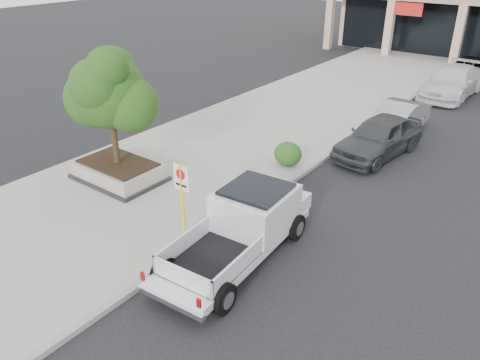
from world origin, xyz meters
name	(u,v)px	position (x,y,z in m)	size (l,w,h in m)	color
ground	(256,255)	(0.00, 0.00, 0.00)	(120.00, 120.00, 0.00)	black
sidewalk	(233,143)	(-5.50, 6.00, 0.07)	(8.00, 52.00, 0.15)	gray
curb	(313,166)	(-1.55, 6.00, 0.07)	(0.20, 52.00, 0.15)	gray
planter	(119,171)	(-6.60, 0.63, 0.48)	(3.20, 2.20, 0.68)	black
planter_tree	(115,92)	(-6.47, 0.78, 3.41)	(2.90, 2.55, 4.00)	black
no_parking_sign	(182,191)	(-2.14, -0.64, 1.63)	(0.55, 0.09, 2.30)	#FFEA0D
hedge	(288,154)	(-2.34, 5.38, 0.62)	(1.10, 0.99, 0.94)	#1C4814
pickup_truck	(236,232)	(-0.35, -0.48, 0.90)	(2.12, 5.71, 1.80)	silver
curb_car_a	(379,137)	(-0.07, 8.73, 0.81)	(1.92, 4.76, 1.62)	#323638
curb_car_b	(396,119)	(-0.37, 11.48, 0.72)	(1.53, 4.38, 1.44)	gray
curb_car_c	(453,82)	(-0.03, 19.28, 0.83)	(2.33, 5.73, 1.66)	silver
curb_car_d	(469,70)	(-0.13, 23.35, 0.71)	(2.37, 5.14, 1.43)	black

